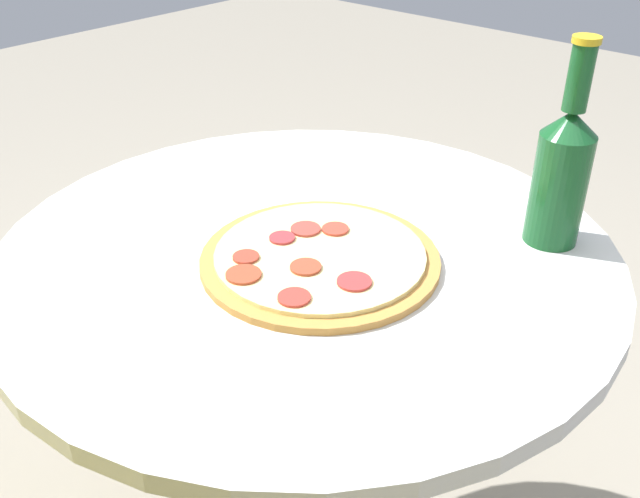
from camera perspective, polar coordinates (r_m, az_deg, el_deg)
name	(u,v)px	position (r m, az deg, el deg)	size (l,w,h in m)	color
table	(307,366)	(1.07, -1.01, -9.32)	(0.83, 0.83, 0.76)	silver
pizza	(319,257)	(0.91, -0.05, -0.68)	(0.31, 0.31, 0.02)	#B77F3D
beer_bottle	(562,170)	(0.96, 18.79, 5.98)	(0.07, 0.07, 0.27)	#144C23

